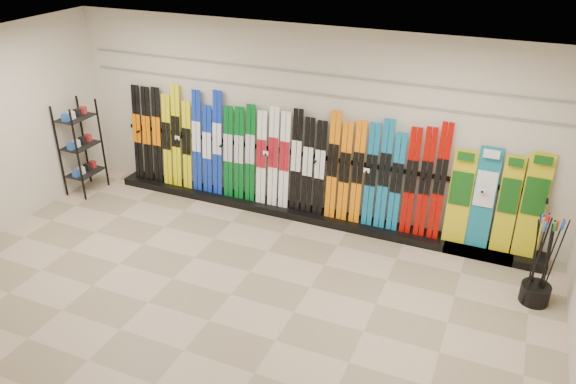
% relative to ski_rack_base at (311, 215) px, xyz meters
% --- Properties ---
extents(floor, '(8.00, 8.00, 0.00)m').
position_rel_ski_rack_base_xyz_m(floor, '(-0.22, -2.28, -0.06)').
color(floor, gray).
rests_on(floor, ground).
extents(back_wall, '(8.00, 0.00, 8.00)m').
position_rel_ski_rack_base_xyz_m(back_wall, '(-0.22, 0.22, 1.44)').
color(back_wall, beige).
rests_on(back_wall, floor).
extents(ceiling, '(8.00, 8.00, 0.00)m').
position_rel_ski_rack_base_xyz_m(ceiling, '(-0.22, -2.28, 2.94)').
color(ceiling, silver).
rests_on(ceiling, back_wall).
extents(ski_rack_base, '(8.00, 0.40, 0.12)m').
position_rel_ski_rack_base_xyz_m(ski_rack_base, '(0.00, 0.00, 0.00)').
color(ski_rack_base, black).
rests_on(ski_rack_base, floor).
extents(skis, '(5.38, 0.20, 1.77)m').
position_rel_ski_rack_base_xyz_m(skis, '(-0.68, 0.03, 0.87)').
color(skis, black).
rests_on(skis, ski_rack_base).
extents(snowboards, '(1.29, 0.23, 1.49)m').
position_rel_ski_rack_base_xyz_m(snowboards, '(2.71, 0.07, 0.78)').
color(snowboards, gold).
rests_on(snowboards, ski_rack_base).
extents(accessory_rack, '(0.40, 0.60, 1.61)m').
position_rel_ski_rack_base_xyz_m(accessory_rack, '(-3.97, -0.63, 0.75)').
color(accessory_rack, black).
rests_on(accessory_rack, floor).
extents(pole_bin, '(0.36, 0.36, 0.25)m').
position_rel_ski_rack_base_xyz_m(pole_bin, '(3.38, -0.88, 0.07)').
color(pole_bin, black).
rests_on(pole_bin, floor).
extents(ski_poles, '(0.36, 0.32, 1.18)m').
position_rel_ski_rack_base_xyz_m(ski_poles, '(3.37, -0.86, 0.55)').
color(ski_poles, black).
rests_on(ski_poles, pole_bin).
extents(slatwall_rail_0, '(7.60, 0.02, 0.03)m').
position_rel_ski_rack_base_xyz_m(slatwall_rail_0, '(-0.22, 0.20, 1.94)').
color(slatwall_rail_0, gray).
rests_on(slatwall_rail_0, back_wall).
extents(slatwall_rail_1, '(7.60, 0.02, 0.03)m').
position_rel_ski_rack_base_xyz_m(slatwall_rail_1, '(-0.22, 0.20, 2.24)').
color(slatwall_rail_1, gray).
rests_on(slatwall_rail_1, back_wall).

